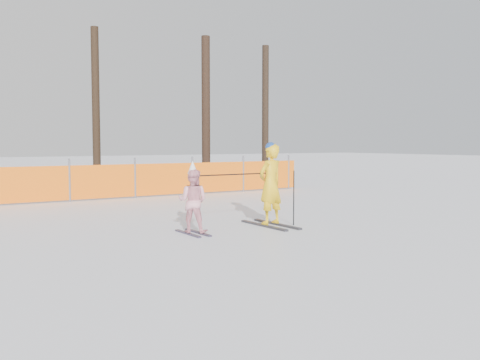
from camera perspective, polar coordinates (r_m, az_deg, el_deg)
name	(u,v)px	position (r m, az deg, el deg)	size (l,w,h in m)	color
ground	(255,236)	(9.84, 1.59, -5.99)	(120.00, 120.00, 0.00)	white
adult	(270,184)	(10.95, 3.27, -0.47)	(0.66, 1.54, 1.72)	black
child	(193,200)	(10.02, -5.06, -2.19)	(0.73, 0.94, 1.37)	black
ski_poles	(260,185)	(10.69, 2.12, -0.51)	(2.13, 0.22, 1.13)	black
safety_fence	(74,182)	(16.22, -17.33, -0.25)	(16.28, 0.06, 1.25)	#595960
tree_trunks	(188,111)	(21.50, -5.57, 7.32)	(6.61, 2.46, 6.05)	black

